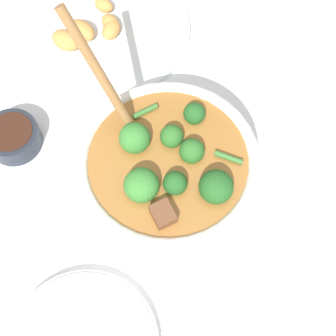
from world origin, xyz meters
TOP-DOWN VIEW (x-y plane):
  - ground_plane at (0.00, 0.00)m, footprint 4.00×4.00m
  - stew_bowl at (0.00, -0.00)m, footprint 0.23×0.25m
  - condiment_bowl at (-0.03, -0.23)m, footprint 0.08×0.08m
  - food_plate at (-0.25, -0.14)m, footprint 0.26×0.26m

SIDE VIEW (x-z plane):
  - ground_plane at x=0.00m, z-range 0.00..0.00m
  - food_plate at x=-0.25m, z-range -0.01..0.03m
  - condiment_bowl at x=-0.03m, z-range 0.00..0.04m
  - stew_bowl at x=0.00m, z-range -0.07..0.17m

